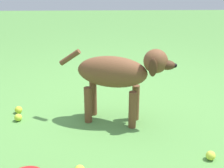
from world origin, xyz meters
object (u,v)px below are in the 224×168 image
object	(u,v)px
dog	(119,74)
tennis_ball_3	(19,110)
tennis_ball_1	(211,155)
tennis_ball_2	(18,117)

from	to	relation	value
dog	tennis_ball_3	bearing A→B (deg)	-175.49
tennis_ball_1	tennis_ball_3	distance (m)	1.69
dog	tennis_ball_2	bearing A→B (deg)	-165.98
dog	tennis_ball_1	bearing A→B (deg)	-27.78
tennis_ball_1	dog	bearing A→B (deg)	-43.88
tennis_ball_2	tennis_ball_3	size ratio (longest dim) A/B	1.00
tennis_ball_1	tennis_ball_2	xyz separation A→B (m)	(1.47, -0.61, 0.00)
tennis_ball_1	tennis_ball_3	world-z (taller)	same
tennis_ball_1	tennis_ball_2	bearing A→B (deg)	-22.68
tennis_ball_1	tennis_ball_2	size ratio (longest dim) A/B	1.00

